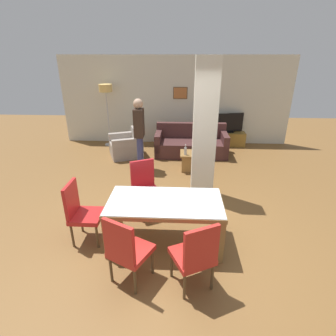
# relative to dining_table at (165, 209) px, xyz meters

# --- Properties ---
(ground_plane) EXTENTS (18.00, 18.00, 0.00)m
(ground_plane) POSITION_rel_dining_table_xyz_m (0.00, 0.00, -0.59)
(ground_plane) COLOR brown
(back_wall) EXTENTS (7.20, 0.09, 2.70)m
(back_wall) POSITION_rel_dining_table_xyz_m (0.00, 5.11, 0.76)
(back_wall) COLOR beige
(back_wall) RESTS_ON ground_plane
(divider_pillar) EXTENTS (0.44, 0.32, 2.70)m
(divider_pillar) POSITION_rel_dining_table_xyz_m (0.66, 1.56, 0.76)
(divider_pillar) COLOR beige
(divider_pillar) RESTS_ON ground_plane
(dining_table) EXTENTS (1.70, 0.88, 0.74)m
(dining_table) POSITION_rel_dining_table_xyz_m (0.00, 0.00, 0.00)
(dining_table) COLOR olive
(dining_table) RESTS_ON ground_plane
(dining_chair_near_right) EXTENTS (0.61, 0.61, 0.98)m
(dining_chair_near_right) POSITION_rel_dining_table_xyz_m (0.42, -0.86, -0.06)
(dining_chair_near_right) COLOR #B32620
(dining_chair_near_right) RESTS_ON ground_plane
(dining_chair_far_left) EXTENTS (0.62, 0.62, 0.98)m
(dining_chair_far_left) POSITION_rel_dining_table_xyz_m (-0.42, 0.85, -0.06)
(dining_chair_far_left) COLOR red
(dining_chair_far_left) RESTS_ON ground_plane
(dining_chair_head_left) EXTENTS (0.46, 0.46, 0.98)m
(dining_chair_head_left) POSITION_rel_dining_table_xyz_m (-1.28, 0.00, -0.06)
(dining_chair_head_left) COLOR red
(dining_chair_head_left) RESTS_ON ground_plane
(dining_chair_near_left) EXTENTS (0.62, 0.62, 0.98)m
(dining_chair_near_left) POSITION_rel_dining_table_xyz_m (-0.42, -0.81, -0.06)
(dining_chair_near_left) COLOR red
(dining_chair_near_left) RESTS_ON ground_plane
(sofa) EXTENTS (2.04, 0.93, 0.86)m
(sofa) POSITION_rel_dining_table_xyz_m (0.51, 3.97, -0.30)
(sofa) COLOR #482827
(sofa) RESTS_ON ground_plane
(armchair) EXTENTS (1.10, 1.08, 0.77)m
(armchair) POSITION_rel_dining_table_xyz_m (-1.33, 3.75, -0.32)
(armchair) COLOR #9E9388
(armchair) RESTS_ON ground_plane
(coffee_table) EXTENTS (0.57, 0.54, 0.45)m
(coffee_table) POSITION_rel_dining_table_xyz_m (0.49, 2.85, -0.36)
(coffee_table) COLOR olive
(coffee_table) RESTS_ON ground_plane
(bottle) EXTENTS (0.06, 0.06, 0.26)m
(bottle) POSITION_rel_dining_table_xyz_m (0.33, 2.71, -0.04)
(bottle) COLOR #B2B7BC
(bottle) RESTS_ON coffee_table
(tv_stand) EXTENTS (1.18, 0.40, 0.43)m
(tv_stand) POSITION_rel_dining_table_xyz_m (1.64, 4.83, -0.37)
(tv_stand) COLOR olive
(tv_stand) RESTS_ON ground_plane
(tv_screen) EXTENTS (1.01, 0.30, 0.60)m
(tv_screen) POSITION_rel_dining_table_xyz_m (1.64, 4.83, 0.14)
(tv_screen) COLOR black
(tv_screen) RESTS_ON tv_stand
(floor_lamp) EXTENTS (0.40, 0.40, 1.89)m
(floor_lamp) POSITION_rel_dining_table_xyz_m (-2.08, 4.71, 1.02)
(floor_lamp) COLOR #B7B7BC
(floor_lamp) RESTS_ON ground_plane
(standing_person) EXTENTS (0.23, 0.38, 1.77)m
(standing_person) POSITION_rel_dining_table_xyz_m (-0.80, 2.83, 0.44)
(standing_person) COLOR navy
(standing_person) RESTS_ON ground_plane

